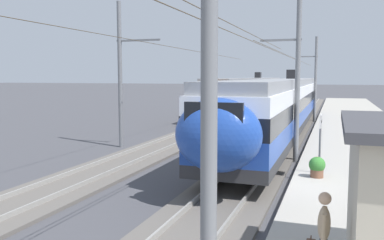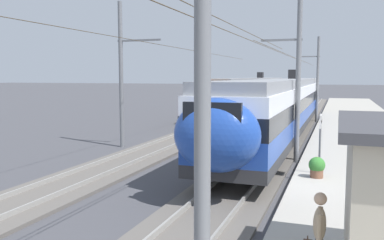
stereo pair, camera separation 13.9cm
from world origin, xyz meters
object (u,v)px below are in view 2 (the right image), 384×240
Objects in this scene: catenary_mast_mid at (296,75)px; passenger_walking at (319,234)px; train_near_platform at (284,104)px; catenary_mast_west at (196,52)px; potted_plant_platform_edge at (317,166)px; train_far_track at (252,92)px; catenary_mast_far_side at (124,72)px; catenary_mast_east at (316,78)px; platform_sign at (320,130)px.

catenary_mast_mid is 12.88m from passenger_walking.
catenary_mast_west is (-22.31, -1.51, 2.13)m from train_near_platform.
train_near_platform is 19.86× the size of passenger_walking.
catenary_mast_mid is 54.72× the size of potted_plant_platform_edge.
train_near_platform is at bearing 12.50° from potted_plant_platform_edge.
catenary_mast_mid is at bearing -169.47° from train_near_platform.
catenary_mast_west is at bearing -179.97° from catenary_mast_mid.
train_far_track reaches higher than potted_plant_platform_edge.
catenary_mast_west is (-40.79, -7.39, 2.13)m from train_far_track.
potted_plant_platform_edge is at bearing -167.50° from train_near_platform.
catenary_mast_far_side is at bearing 63.93° from potted_plant_platform_edge.
catenary_mast_far_side is at bearing 131.45° from train_near_platform.
train_near_platform is 10.46m from catenary_mast_east.
catenary_mast_east is at bearing 3.41° from platform_sign.
catenary_mast_mid is at bearing 19.76° from platform_sign.
passenger_walking is (-30.75, -1.67, -2.61)m from catenary_mast_east.
catenary_mast_mid is (-26.56, -7.38, 1.85)m from train_far_track.
catenary_mast_far_side reaches higher than catenary_mast_mid.
train_far_track reaches higher than platform_sign.
potted_plant_platform_edge is at bearing -7.08° from catenary_mast_west.
passenger_walking is (-12.46, -1.67, -2.78)m from catenary_mast_mid.
platform_sign is 1.41m from potted_plant_platform_edge.
passenger_walking is at bearing -177.62° from platform_sign.
train_far_track is 11.21m from catenary_mast_east.
catenary_mast_west is at bearing 173.06° from platform_sign.
potted_plant_platform_edge is at bearing -176.84° from catenary_mast_east.
train_near_platform is 0.80× the size of catenary_mast_mid.
catenary_mast_mid is (-8.08, -1.50, 1.84)m from train_near_platform.
train_near_platform is 19.40m from train_far_track.
catenary_mast_east is at bearing -8.33° from train_near_platform.
catenary_mast_east reaches higher than platform_sign.
catenary_mast_mid is at bearing -179.98° from catenary_mast_east.
catenary_mast_far_side is at bearing 32.10° from catenary_mast_west.
train_far_track is 19.28× the size of passenger_walking.
train_near_platform is 12.76m from potted_plant_platform_edge.
catenary_mast_far_side reaches higher than catenary_mast_east.
catenary_mast_west is at bearing 136.86° from passenger_walking.
potted_plant_platform_edge is at bearing -164.38° from train_far_track.
catenary_mast_far_side is at bearing 151.16° from catenary_mast_east.
catenary_mast_far_side is (-7.10, 8.04, 2.02)m from train_near_platform.
train_far_track is 40.07m from passenger_walking.
catenary_mast_mid reaches higher than potted_plant_platform_edge.
passenger_walking is at bearing -171.23° from train_near_platform.
catenary_mast_far_side is 54.72× the size of potted_plant_platform_edge.
train_far_track is 14.47× the size of platform_sign.
passenger_walking is 8.20m from potted_plant_platform_edge.
train_far_track is 31.40m from platform_sign.
catenary_mast_mid reaches higher than train_near_platform.
catenary_mast_far_side is at bearing 175.18° from train_far_track.
platform_sign is (-4.59, -10.84, -2.25)m from catenary_mast_far_side.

